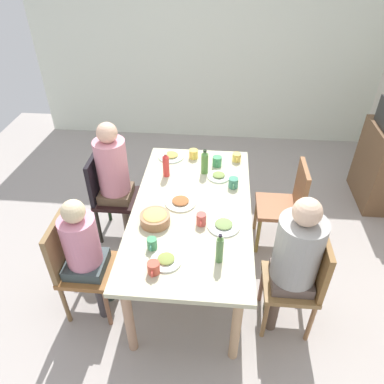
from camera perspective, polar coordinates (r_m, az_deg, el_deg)
ground_plane at (r=3.51m, az=0.00°, el=-11.99°), size 6.36×6.36×0.00m
wall_left at (r=5.19m, az=2.83°, el=21.89°), size 0.12×4.78×2.60m
dining_table at (r=3.03m, az=0.00°, el=-3.54°), size 1.82×0.96×0.76m
chair_0 at (r=3.01m, az=-17.60°, el=-10.50°), size 0.40×0.40×0.90m
person_0 at (r=2.88m, az=-16.39°, el=-8.69°), size 0.30×0.30×1.12m
chair_1 at (r=2.90m, az=16.80°, el=-12.76°), size 0.40×0.40×0.90m
person_1 at (r=2.70m, az=15.83°, el=-9.48°), size 0.33×0.33×1.24m
chair_2 at (r=3.55m, az=14.64°, el=-1.51°), size 0.40×0.40×0.90m
chair_3 at (r=3.64m, az=-12.95°, el=-0.04°), size 0.40×0.40×0.90m
person_3 at (r=3.49m, az=-12.04°, el=2.90°), size 0.30×0.30×1.25m
plate_0 at (r=2.80m, az=4.97°, el=-5.17°), size 0.25×0.25×0.04m
plate_1 at (r=3.01m, az=-1.81°, el=-1.54°), size 0.25×0.25×0.04m
plate_2 at (r=3.32m, az=4.18°, el=2.51°), size 0.20×0.20×0.04m
plate_3 at (r=3.61m, az=-3.30°, el=5.66°), size 0.25×0.25×0.04m
plate_4 at (r=2.54m, az=-4.06°, el=-10.52°), size 0.22×0.22×0.04m
bowl_0 at (r=2.81m, az=-5.80°, el=-4.07°), size 0.23×0.23×0.10m
cup_0 at (r=3.46m, az=3.93°, el=4.79°), size 0.12×0.09×0.10m
cup_1 at (r=3.55m, az=6.99°, el=5.39°), size 0.12×0.08×0.08m
cup_2 at (r=3.57m, az=0.23°, el=5.94°), size 0.12×0.09×0.09m
cup_3 at (r=2.62m, az=-6.27°, el=-8.04°), size 0.11×0.07×0.09m
cup_4 at (r=2.46m, az=-6.04°, el=-11.71°), size 0.12×0.08×0.09m
cup_5 at (r=3.18m, az=6.47°, el=1.41°), size 0.12×0.08×0.09m
cup_6 at (r=2.78m, az=1.46°, el=-4.30°), size 0.11×0.08×0.10m
bottle_0 at (r=2.47m, az=4.34°, el=-8.84°), size 0.05×0.05×0.24m
bottle_1 at (r=3.28m, az=-4.09°, el=4.21°), size 0.06×0.06×0.24m
bottle_2 at (r=3.32m, az=1.99°, el=4.67°), size 0.06×0.06×0.24m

